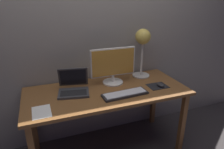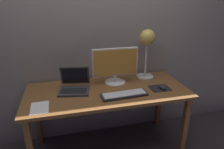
{
  "view_description": "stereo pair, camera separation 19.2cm",
  "coord_description": "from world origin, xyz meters",
  "views": [
    {
      "loc": [
        -0.58,
        -1.73,
        1.63
      ],
      "look_at": [
        0.04,
        -0.05,
        0.92
      ],
      "focal_mm": 32.61,
      "sensor_mm": 36.0,
      "label": 1
    },
    {
      "loc": [
        -0.4,
        -1.79,
        1.63
      ],
      "look_at": [
        0.04,
        -0.05,
        0.92
      ],
      "focal_mm": 32.61,
      "sensor_mm": 36.0,
      "label": 2
    }
  ],
  "objects": [
    {
      "name": "ground_plane",
      "position": [
        0.0,
        0.0,
        0.0
      ],
      "size": [
        4.8,
        4.8,
        0.0
      ],
      "primitive_type": "plane",
      "color": "#383333",
      "rests_on": "ground"
    },
    {
      "name": "back_wall",
      "position": [
        0.0,
        0.4,
        1.3
      ],
      "size": [
        4.8,
        0.06,
        2.6
      ],
      "primitive_type": "cube",
      "color": "gray",
      "rests_on": "ground"
    },
    {
      "name": "desk",
      "position": [
        0.0,
        0.0,
        0.66
      ],
      "size": [
        1.6,
        0.7,
        0.74
      ],
      "color": "brown",
      "rests_on": "ground"
    },
    {
      "name": "monitor",
      "position": [
        0.12,
        0.14,
        0.94
      ],
      "size": [
        0.48,
        0.22,
        0.38
      ],
      "color": "silver",
      "rests_on": "desk"
    },
    {
      "name": "keyboard_main",
      "position": [
        0.13,
        -0.16,
        0.75
      ],
      "size": [
        0.45,
        0.16,
        0.03
      ],
      "color": "#28282B",
      "rests_on": "desk"
    },
    {
      "name": "laptop",
      "position": [
        -0.31,
        0.09,
        0.8
      ],
      "size": [
        0.34,
        0.33,
        0.22
      ],
      "color": "#38383A",
      "rests_on": "desk"
    },
    {
      "name": "desk_lamp",
      "position": [
        0.49,
        0.22,
        1.14
      ],
      "size": [
        0.2,
        0.2,
        0.54
      ],
      "color": "beige",
      "rests_on": "desk"
    },
    {
      "name": "mousepad",
      "position": [
        0.52,
        -0.1,
        0.74
      ],
      "size": [
        0.2,
        0.16,
        0.0
      ],
      "primitive_type": "cube",
      "color": "black",
      "rests_on": "desk"
    },
    {
      "name": "mouse",
      "position": [
        0.54,
        -0.11,
        0.76
      ],
      "size": [
        0.06,
        0.1,
        0.03
      ],
      "primitive_type": "ellipsoid",
      "color": "#28282B",
      "rests_on": "mousepad"
    },
    {
      "name": "paper_sheet_by_keyboard",
      "position": [
        -0.63,
        -0.2,
        0.74
      ],
      "size": [
        0.15,
        0.21,
        0.0
      ],
      "primitive_type": "cube",
      "rotation": [
        0.0,
        0.0,
        0.03
      ],
      "color": "white",
      "rests_on": "desk"
    }
  ]
}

